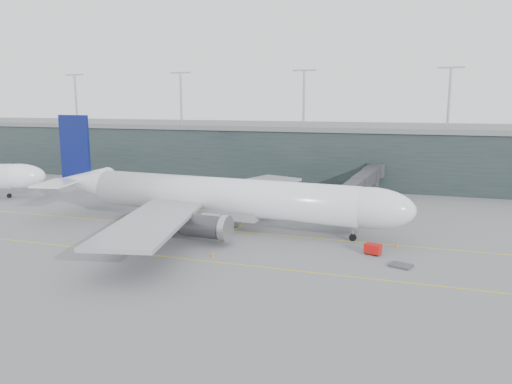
% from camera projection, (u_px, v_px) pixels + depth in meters
% --- Properties ---
extents(ground, '(320.00, 320.00, 0.00)m').
position_uv_depth(ground, '(214.00, 223.00, 88.85)').
color(ground, slate).
rests_on(ground, ground).
extents(taxiline_a, '(160.00, 0.25, 0.02)m').
position_uv_depth(taxiline_a, '(205.00, 229.00, 85.11)').
color(taxiline_a, gold).
rests_on(taxiline_a, ground).
extents(taxiline_b, '(160.00, 0.25, 0.02)m').
position_uv_depth(taxiline_b, '(159.00, 256.00, 70.16)').
color(taxiline_b, gold).
rests_on(taxiline_b, ground).
extents(taxiline_lead_main, '(0.25, 60.00, 0.02)m').
position_uv_depth(taxiline_lead_main, '(273.00, 204.00, 106.00)').
color(taxiline_lead_main, gold).
rests_on(taxiline_lead_main, ground).
extents(terminal, '(240.00, 36.00, 29.00)m').
position_uv_depth(terminal, '(294.00, 151.00, 141.67)').
color(terminal, '#1D2828').
rests_on(terminal, ground).
extents(main_aircraft, '(67.43, 63.24, 18.90)m').
position_uv_depth(main_aircraft, '(219.00, 197.00, 85.34)').
color(main_aircraft, silver).
rests_on(main_aircraft, ground).
extents(jet_bridge, '(6.41, 45.81, 6.97)m').
position_uv_depth(jet_bridge, '(363.00, 180.00, 104.65)').
color(jet_bridge, '#2D2D33').
rests_on(jet_bridge, ground).
extents(gse_cart, '(2.55, 2.00, 1.53)m').
position_uv_depth(gse_cart, '(373.00, 249.00, 70.72)').
color(gse_cart, '#B20F0C').
rests_on(gse_cart, ground).
extents(baggage_dolly, '(3.30, 2.96, 0.27)m').
position_uv_depth(baggage_dolly, '(401.00, 265.00, 65.67)').
color(baggage_dolly, '#3C3D42').
rests_on(baggage_dolly, ground).
extents(uld_a, '(2.18, 1.82, 1.83)m').
position_uv_depth(uld_a, '(202.00, 206.00, 99.09)').
color(uld_a, '#35353A').
rests_on(uld_a, ground).
extents(uld_b, '(2.59, 2.23, 2.07)m').
position_uv_depth(uld_b, '(224.00, 205.00, 99.39)').
color(uld_b, '#35353A').
rests_on(uld_b, ground).
extents(uld_c, '(2.59, 2.38, 1.91)m').
position_uv_depth(uld_c, '(239.00, 208.00, 97.18)').
color(uld_c, '#35353A').
rests_on(uld_c, ground).
extents(cone_nose, '(0.42, 0.42, 0.67)m').
position_uv_depth(cone_nose, '(397.00, 245.00, 74.51)').
color(cone_nose, '#F1570D').
rests_on(cone_nose, ground).
extents(cone_wing_stbd, '(0.49, 0.49, 0.78)m').
position_uv_depth(cone_wing_stbd, '(213.00, 254.00, 69.77)').
color(cone_wing_stbd, orange).
rests_on(cone_wing_stbd, ground).
extents(cone_wing_port, '(0.40, 0.40, 0.64)m').
position_uv_depth(cone_wing_port, '(269.00, 212.00, 96.19)').
color(cone_wing_port, orange).
rests_on(cone_wing_port, ground).
extents(cone_tail, '(0.43, 0.43, 0.68)m').
position_uv_depth(cone_tail, '(148.00, 232.00, 81.98)').
color(cone_tail, '#F6440D').
rests_on(cone_tail, ground).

